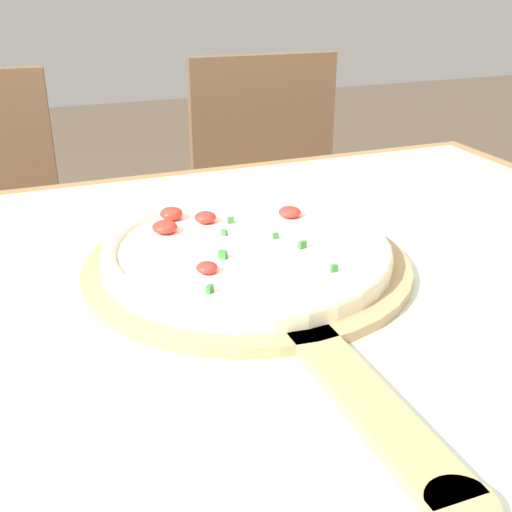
# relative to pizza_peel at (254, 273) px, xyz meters

# --- Properties ---
(dining_table) EXTENTS (1.23, 1.03, 0.74)m
(dining_table) POSITION_rel_pizza_peel_xyz_m (0.01, -0.06, -0.11)
(dining_table) COLOR olive
(dining_table) RESTS_ON ground_plane
(towel_cloth) EXTENTS (1.15, 0.95, 0.00)m
(towel_cloth) POSITION_rel_pizza_peel_xyz_m (0.01, -0.06, -0.01)
(towel_cloth) COLOR silver
(towel_cloth) RESTS_ON dining_table
(pizza_peel) EXTENTS (0.39, 0.62, 0.01)m
(pizza_peel) POSITION_rel_pizza_peel_xyz_m (0.00, 0.00, 0.00)
(pizza_peel) COLOR tan
(pizza_peel) RESTS_ON towel_cloth
(pizza) EXTENTS (0.34, 0.34, 0.04)m
(pizza) POSITION_rel_pizza_peel_xyz_m (-0.00, 0.03, 0.02)
(pizza) COLOR beige
(pizza) RESTS_ON pizza_peel
(chair_right) EXTENTS (0.42, 0.42, 0.87)m
(chair_right) POSITION_rel_pizza_peel_xyz_m (0.36, 0.81, -0.25)
(chair_right) COLOR brown
(chair_right) RESTS_ON ground_plane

